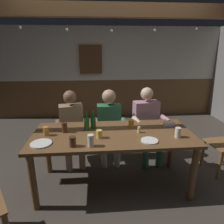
{
  "coord_description": "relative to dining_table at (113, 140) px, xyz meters",
  "views": [
    {
      "loc": [
        -0.21,
        -2.41,
        1.84
      ],
      "look_at": [
        0.0,
        0.11,
        1.01
      ],
      "focal_mm": 32.02,
      "sensor_mm": 36.0,
      "label": 1
    }
  ],
  "objects": [
    {
      "name": "string_lights",
      "position": [
        -0.0,
        0.23,
        1.39
      ],
      "size": [
        4.28,
        0.04,
        0.15
      ],
      "color": "#F9EAB2"
    },
    {
      "name": "ceiling_beam",
      "position": [
        0.0,
        0.28,
        1.58
      ],
      "size": [
        5.46,
        0.14,
        0.16
      ],
      "primitive_type": "cube",
      "color": "brown"
    },
    {
      "name": "bottle_0",
      "position": [
        -0.25,
        0.18,
        0.2
      ],
      "size": [
        0.07,
        0.07,
        0.24
      ],
      "color": "#195923",
      "rests_on": "dining_table"
    },
    {
      "name": "pint_glass_5",
      "position": [
        0.27,
        0.2,
        0.15
      ],
      "size": [
        0.08,
        0.08,
        0.1
      ],
      "primitive_type": "cylinder",
      "color": "gold",
      "rests_on": "dining_table"
    },
    {
      "name": "pint_glass_0",
      "position": [
        0.78,
        -0.19,
        0.16
      ],
      "size": [
        0.07,
        0.07,
        0.13
      ],
      "primitive_type": "cylinder",
      "color": "white",
      "rests_on": "dining_table"
    },
    {
      "name": "bottle_1",
      "position": [
        -0.34,
        0.13,
        0.2
      ],
      "size": [
        0.07,
        0.07,
        0.26
      ],
      "color": "#195923",
      "rests_on": "dining_table"
    },
    {
      "name": "back_wall_wainscot",
      "position": [
        0.0,
        3.0,
        -0.18
      ],
      "size": [
        6.07,
        0.12,
        1.0
      ],
      "primitive_type": "cube",
      "color": "brown",
      "rests_on": "ground_plane"
    },
    {
      "name": "pint_glass_3",
      "position": [
        -0.62,
        0.09,
        0.17
      ],
      "size": [
        0.07,
        0.07,
        0.14
      ],
      "primitive_type": "cylinder",
      "color": "#4C2D19",
      "rests_on": "dining_table"
    },
    {
      "name": "person_2",
      "position": [
        0.63,
        0.67,
        -0.01
      ],
      "size": [
        0.58,
        0.57,
        1.22
      ],
      "rotation": [
        0.0,
        0.0,
        3.26
      ],
      "color": "#B78493",
      "rests_on": "ground_plane"
    },
    {
      "name": "pint_glass_2",
      "position": [
        -0.84,
        0.0,
        0.16
      ],
      "size": [
        0.07,
        0.07,
        0.12
      ],
      "primitive_type": "cylinder",
      "color": "gold",
      "rests_on": "dining_table"
    },
    {
      "name": "plate_0",
      "position": [
        0.41,
        -0.26,
        0.11
      ],
      "size": [
        0.2,
        0.2,
        0.01
      ],
      "primitive_type": "cylinder",
      "color": "white",
      "rests_on": "dining_table"
    },
    {
      "name": "pint_glass_1",
      "position": [
        -0.18,
        -0.12,
        0.15
      ],
      "size": [
        0.07,
        0.07,
        0.1
      ],
      "primitive_type": "cylinder",
      "color": "#E5C64C",
      "rests_on": "dining_table"
    },
    {
      "name": "ground_plane",
      "position": [
        0.0,
        0.06,
        -0.68
      ],
      "size": [
        7.28,
        7.28,
        0.0
      ],
      "primitive_type": "plane",
      "color": "#423A33"
    },
    {
      "name": "plate_1",
      "position": [
        -0.85,
        -0.23,
        0.11
      ],
      "size": [
        0.24,
        0.24,
        0.01
      ],
      "primitive_type": "cylinder",
      "color": "white",
      "rests_on": "dining_table"
    },
    {
      "name": "person_1",
      "position": [
        -0.0,
        0.68,
        -0.01
      ],
      "size": [
        0.53,
        0.49,
        1.19
      ],
      "rotation": [
        0.0,
        0.0,
        3.14
      ],
      "color": "#33724C",
      "rests_on": "ground_plane"
    },
    {
      "name": "pint_glass_6",
      "position": [
        -0.28,
        -0.33,
        0.17
      ],
      "size": [
        0.07,
        0.07,
        0.14
      ],
      "primitive_type": "cylinder",
      "color": "white",
      "rests_on": "dining_table"
    },
    {
      "name": "dining_table",
      "position": [
        0.0,
        0.0,
        0.0
      ],
      "size": [
        2.06,
        0.9,
        0.78
      ],
      "color": "brown",
      "rests_on": "ground_plane"
    },
    {
      "name": "condiment_caddy",
      "position": [
        0.81,
        0.18,
        0.12
      ],
      "size": [
        0.14,
        0.1,
        0.05
      ],
      "primitive_type": "cube",
      "color": "#B2B7BC",
      "rests_on": "dining_table"
    },
    {
      "name": "pint_glass_4",
      "position": [
        -0.48,
        -0.32,
        0.16
      ],
      "size": [
        0.08,
        0.08,
        0.12
      ],
      "primitive_type": "cylinder",
      "color": "#4C2D19",
      "rests_on": "dining_table"
    },
    {
      "name": "table_candle",
      "position": [
        0.34,
        -0.01,
        0.14
      ],
      "size": [
        0.04,
        0.04,
        0.08
      ],
      "primitive_type": "cylinder",
      "color": "#F9E08C",
      "rests_on": "dining_table"
    },
    {
      "name": "back_wall_upper",
      "position": [
        0.0,
        3.0,
        0.99
      ],
      "size": [
        6.07,
        0.12,
        1.34
      ],
      "primitive_type": "cube",
      "color": "beige"
    },
    {
      "name": "wall_dart_cabinet",
      "position": [
        -0.31,
        2.86,
        0.86
      ],
      "size": [
        0.56,
        0.15,
        0.7
      ],
      "color": "brown"
    },
    {
      "name": "person_0",
      "position": [
        -0.6,
        0.67,
        -0.03
      ],
      "size": [
        0.55,
        0.57,
        1.19
      ],
      "rotation": [
        0.0,
        0.0,
        3.34
      ],
      "color": "#997F60",
      "rests_on": "ground_plane"
    }
  ]
}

